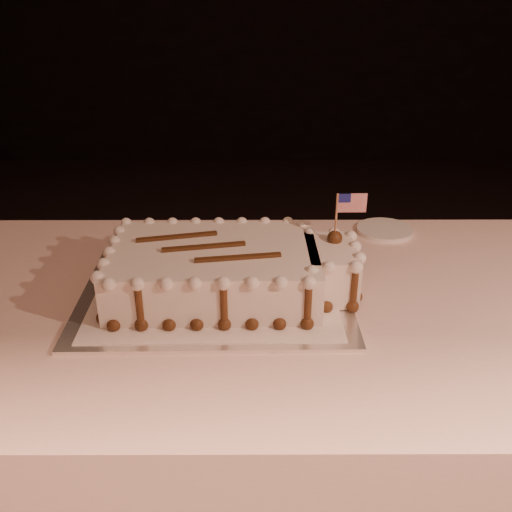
{
  "coord_description": "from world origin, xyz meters",
  "views": [
    {
      "loc": [
        -0.2,
        -0.36,
        1.32
      ],
      "look_at": [
        -0.19,
        0.62,
        0.84
      ],
      "focal_mm": 40.0,
      "sensor_mm": 36.0,
      "label": 1
    }
  ],
  "objects_px": {
    "cake_board": "(215,294)",
    "banquet_table": "(343,443)",
    "sheet_cake": "(229,270)",
    "side_plate": "(385,230)"
  },
  "relations": [
    {
      "from": "cake_board",
      "to": "side_plate",
      "type": "distance_m",
      "value": 0.5
    },
    {
      "from": "banquet_table",
      "to": "cake_board",
      "type": "xyz_separation_m",
      "value": [
        -0.27,
        0.02,
        0.38
      ]
    },
    {
      "from": "banquet_table",
      "to": "cake_board",
      "type": "relative_size",
      "value": 4.59
    },
    {
      "from": "banquet_table",
      "to": "side_plate",
      "type": "height_order",
      "value": "side_plate"
    },
    {
      "from": "banquet_table",
      "to": "cake_board",
      "type": "distance_m",
      "value": 0.47
    },
    {
      "from": "side_plate",
      "to": "sheet_cake",
      "type": "bearing_deg",
      "value": -140.42
    },
    {
      "from": "cake_board",
      "to": "banquet_table",
      "type": "bearing_deg",
      "value": -4.05
    },
    {
      "from": "sheet_cake",
      "to": "side_plate",
      "type": "relative_size",
      "value": 3.65
    },
    {
      "from": "cake_board",
      "to": "sheet_cake",
      "type": "relative_size",
      "value": 1.05
    },
    {
      "from": "sheet_cake",
      "to": "side_plate",
      "type": "bearing_deg",
      "value": 39.58
    }
  ]
}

